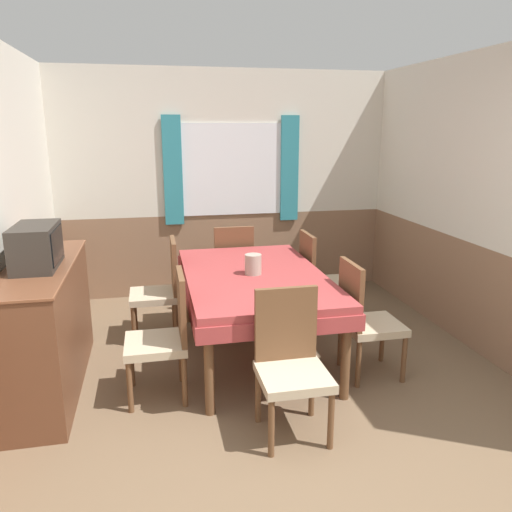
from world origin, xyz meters
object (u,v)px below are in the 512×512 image
object	(u,v)px
chair_head_window	(232,265)
vase	(253,264)
chair_left_near	(165,333)
chair_right_near	(364,317)
chair_head_near	(291,360)
dining_table	(254,284)
tv	(36,246)
sideboard	(47,326)
chair_left_far	(161,287)
chair_right_far	(319,277)

from	to	relation	value
chair_head_window	vase	xyz separation A→B (m)	(-0.01, -1.19, 0.34)
chair_left_near	chair_head_window	size ratio (longest dim) A/B	1.00
chair_right_near	chair_head_near	bearing A→B (deg)	-52.13
dining_table	tv	xyz separation A→B (m)	(-1.64, -0.31, 0.49)
dining_table	sideboard	size ratio (longest dim) A/B	1.21
chair_left_near	vase	distance (m)	0.99
chair_head_window	chair_left_far	world-z (taller)	same
chair_right_near	sideboard	bearing A→B (deg)	-97.42
chair_head_near	vase	xyz separation A→B (m)	(-0.01, 1.13, 0.34)
chair_right_far	sideboard	distance (m)	2.56
chair_right_far	tv	xyz separation A→B (m)	(-2.42, -0.87, 0.64)
chair_left_near	chair_left_far	size ratio (longest dim) A/B	1.00
chair_right_far	chair_left_far	xyz separation A→B (m)	(-1.56, 0.00, 0.00)
sideboard	dining_table	bearing A→B (deg)	8.28
chair_head_window	chair_right_near	size ratio (longest dim) A/B	1.00
chair_right_far	vase	distance (m)	1.04
sideboard	vase	bearing A→B (deg)	7.44
dining_table	chair_head_window	size ratio (longest dim) A/B	2.06
chair_right_far	chair_head_window	xyz separation A→B (m)	(-0.78, 0.61, 0.00)
chair_head_window	tv	world-z (taller)	tv
tv	chair_head_near	bearing A→B (deg)	-27.26
chair_right_far	chair_head_window	bearing A→B (deg)	-127.87
chair_left_far	sideboard	xyz separation A→B (m)	(-0.87, -0.80, 0.00)
chair_right_far	chair_left_far	bearing A→B (deg)	-90.00
chair_right_near	dining_table	bearing A→B (deg)	-125.55
chair_head_window	vase	bearing A→B (deg)	-90.64
dining_table	sideboard	world-z (taller)	sideboard
dining_table	vase	world-z (taller)	vase
sideboard	chair_head_window	bearing A→B (deg)	40.35
chair_left_far	tv	xyz separation A→B (m)	(-0.87, -0.87, 0.64)
sideboard	tv	distance (m)	0.64
chair_right_far	chair_left_far	world-z (taller)	same
chair_right_near	tv	xyz separation A→B (m)	(-2.42, 0.24, 0.64)
chair_head_near	chair_left_far	size ratio (longest dim) A/B	1.00
chair_right_far	chair_left_near	xyz separation A→B (m)	(-1.56, -1.11, 0.00)
dining_table	chair_head_near	size ratio (longest dim) A/B	2.06
dining_table	chair_right_far	bearing A→B (deg)	35.55
dining_table	tv	distance (m)	1.74
chair_right_near	tv	distance (m)	2.52
dining_table	vase	distance (m)	0.19
chair_left_far	chair_right_near	bearing A→B (deg)	-125.55
chair_right_far	chair_head_near	size ratio (longest dim) A/B	1.00
dining_table	chair_right_far	distance (m)	0.97
dining_table	vase	xyz separation A→B (m)	(-0.01, -0.03, 0.19)
dining_table	chair_right_near	world-z (taller)	chair_right_near
chair_head_window	chair_head_near	xyz separation A→B (m)	(0.00, -2.32, 0.00)
chair_head_near	chair_right_near	distance (m)	0.99
chair_right_near	sideboard	xyz separation A→B (m)	(-2.43, 0.32, 0.00)
chair_right_far	dining_table	bearing A→B (deg)	-54.45
sideboard	tv	xyz separation A→B (m)	(0.01, -0.07, 0.64)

